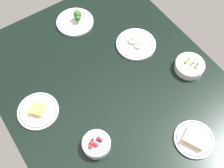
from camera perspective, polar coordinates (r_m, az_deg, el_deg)
The scene contains 7 objects.
dining_table at distance 152.84cm, azimuth 0.00°, elevation -0.76°, with size 139.34×111.11×4.00cm, color black.
plate_eggs at distance 165.94cm, azimuth 4.77°, elevation 7.96°, with size 22.64×22.64×4.99cm.
plate_sandwich at distance 142.82cm, azimuth 16.06°, elevation -10.41°, with size 19.08×19.08×4.44cm.
plate_cheese at distance 148.04cm, azimuth -14.49°, elevation -5.15°, with size 20.55×20.55×4.13cm.
plate_broccoli at distance 177.37cm, azimuth -7.28°, elevation 12.32°, with size 22.13×22.13×8.17cm.
bowl_peas at distance 160.38cm, azimuth 15.15°, elevation 3.49°, with size 15.92×15.92×5.79cm.
bowl_berries at distance 135.51cm, azimuth -3.12°, elevation -11.83°, with size 13.40×13.40×6.41cm.
Camera 1 is at (62.15, -42.38, 135.05)cm, focal length 46.04 mm.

